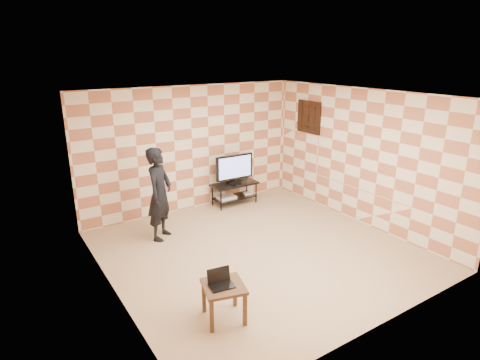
{
  "coord_description": "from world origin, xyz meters",
  "views": [
    {
      "loc": [
        -3.75,
        -5.16,
        3.36
      ],
      "look_at": [
        0.0,
        0.6,
        1.15
      ],
      "focal_mm": 30.0,
      "sensor_mm": 36.0,
      "label": 1
    }
  ],
  "objects_px": {
    "tv": "(234,168)",
    "person": "(160,194)",
    "tv_stand": "(234,189)",
    "side_table": "(224,291)"
  },
  "relations": [
    {
      "from": "side_table",
      "to": "tv_stand",
      "type": "bearing_deg",
      "value": 55.8
    },
    {
      "from": "person",
      "to": "side_table",
      "type": "bearing_deg",
      "value": -138.78
    },
    {
      "from": "tv",
      "to": "person",
      "type": "height_order",
      "value": "person"
    },
    {
      "from": "tv_stand",
      "to": "side_table",
      "type": "height_order",
      "value": "same"
    },
    {
      "from": "tv_stand",
      "to": "person",
      "type": "xyz_separation_m",
      "value": [
        -2.08,
        -0.73,
        0.5
      ]
    },
    {
      "from": "side_table",
      "to": "person",
      "type": "bearing_deg",
      "value": 84.47
    },
    {
      "from": "tv",
      "to": "tv_stand",
      "type": "bearing_deg",
      "value": 91.97
    },
    {
      "from": "tv_stand",
      "to": "tv",
      "type": "relative_size",
      "value": 1.17
    },
    {
      "from": "side_table",
      "to": "person",
      "type": "relative_size",
      "value": 0.37
    },
    {
      "from": "tv_stand",
      "to": "side_table",
      "type": "distance_m",
      "value": 4.17
    }
  ]
}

